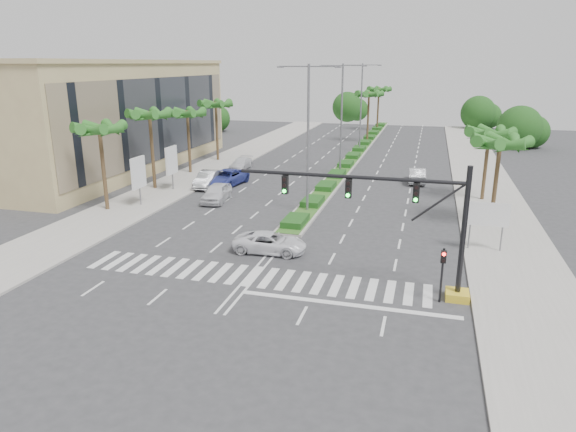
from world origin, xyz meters
name	(u,v)px	position (x,y,z in m)	size (l,w,h in m)	color
ground	(252,276)	(0.00, 0.00, 0.00)	(160.00, 160.00, 0.00)	#333335
footpath_right	(492,206)	(15.20, 20.00, 0.07)	(6.00, 120.00, 0.15)	gray
footpath_left	(176,185)	(-15.20, 20.00, 0.07)	(6.00, 120.00, 0.15)	gray
median	(358,152)	(0.00, 45.00, 0.10)	(2.20, 75.00, 0.20)	gray
median_grass	(358,151)	(0.00, 45.00, 0.22)	(1.80, 75.00, 0.04)	#275D20
building	(112,118)	(-26.00, 26.00, 6.00)	(12.00, 36.00, 12.00)	tan
signal_gantry	(418,234)	(9.27, 0.00, 3.46)	(12.60, 1.20, 7.20)	gold
pedestrian_signal	(443,266)	(10.60, -0.68, 2.04)	(0.28, 0.36, 3.00)	black
direction_sign	(488,216)	(13.50, 7.99, 2.45)	(2.70, 0.11, 3.40)	slate
billboard_near	(138,173)	(-14.50, 12.00, 2.96)	(0.18, 2.10, 4.35)	slate
billboard_far	(171,161)	(-14.50, 18.00, 2.96)	(0.18, 2.10, 4.35)	slate
palm_left_near	(100,132)	(-16.50, 10.00, 6.69)	(4.57, 4.68, 7.55)	brown
palm_left_mid	(150,117)	(-16.50, 18.00, 7.08)	(4.57, 4.68, 7.95)	brown
palm_left_far	(187,115)	(-16.50, 26.00, 6.50)	(4.57, 4.68, 7.35)	brown
palm_left_end	(216,106)	(-16.50, 34.00, 6.88)	(4.57, 4.68, 7.75)	brown
palm_right_near	(500,146)	(14.50, 14.00, 6.20)	(4.57, 4.68, 7.05)	brown
palm_right_far	(489,136)	(14.50, 22.00, 5.91)	(4.57, 4.68, 6.75)	brown
palm_median_a	(369,96)	(0.00, 55.00, 7.17)	(4.57, 4.68, 8.05)	brown
palm_median_b	(379,91)	(0.00, 70.00, 7.17)	(4.57, 4.68, 8.05)	brown
streetlight_near	(308,131)	(0.00, 14.00, 6.81)	(5.10, 0.25, 12.00)	slate
streetlight_mid	(342,113)	(0.00, 30.00, 6.81)	(5.10, 0.25, 12.00)	slate
streetlight_far	(361,103)	(0.00, 46.00, 6.81)	(5.10, 0.25, 12.00)	slate
car_parked_a	(217,193)	(-8.72, 15.29, 0.81)	(1.92, 4.76, 1.62)	silver
car_parked_b	(208,179)	(-11.80, 20.27, 0.81)	(1.71, 4.92, 1.62)	#B3B4B8
car_parked_c	(227,178)	(-10.23, 21.45, 0.80)	(2.66, 5.77, 1.60)	#313B95
car_parked_d	(241,164)	(-11.80, 29.82, 0.65)	(1.82, 4.47, 1.30)	silver
car_crossing	(270,243)	(-0.19, 4.12, 0.67)	(2.23, 4.83, 1.34)	white
car_right	(417,175)	(8.51, 27.94, 0.79)	(1.67, 4.79, 1.58)	silver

